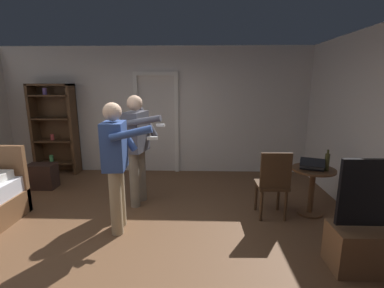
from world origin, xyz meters
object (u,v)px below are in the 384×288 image
side_table (312,184)px  person_blue_shirt (116,159)px  suitcase_dark (42,176)px  bookshelf (55,126)px  laptop (312,166)px  wooden_chair (273,182)px  person_striped_shirt (137,142)px  bottle_on_table (327,162)px

side_table → person_blue_shirt: size_ratio=0.42×
suitcase_dark → person_blue_shirt: bearing=-38.0°
bookshelf → laptop: bookshelf is taller
wooden_chair → person_striped_shirt: person_striped_shirt is taller
person_blue_shirt → suitcase_dark: person_blue_shirt is taller
bookshelf → laptop: 5.01m
side_table → laptop: size_ratio=1.67×
person_striped_shirt → suitcase_dark: bearing=162.9°
person_striped_shirt → bookshelf: bearing=144.1°
person_blue_shirt → bookshelf: bearing=130.8°
person_blue_shirt → wooden_chair: bearing=10.4°
side_table → bottle_on_table: (0.14, -0.08, 0.36)m
person_blue_shirt → person_striped_shirt: person_striped_shirt is taller
wooden_chair → person_blue_shirt: size_ratio=0.59×
bottle_on_table → suitcase_dark: bearing=168.4°
bookshelf → side_table: 5.06m
bookshelf → person_blue_shirt: size_ratio=1.13×
bottle_on_table → wooden_chair: 0.80m
laptop → bookshelf: bearing=158.5°
person_blue_shirt → side_table: bearing=11.1°
bookshelf → person_blue_shirt: 3.07m
side_table → person_striped_shirt: 2.68m
laptop → person_blue_shirt: size_ratio=0.25×
side_table → person_striped_shirt: size_ratio=0.41×
laptop → side_table: bearing=41.2°
wooden_chair → bottle_on_table: bearing=5.1°
suitcase_dark → person_striped_shirt: bearing=-17.7°
laptop → bottle_on_table: bearing=-12.1°
bookshelf → side_table: (4.70, -1.80, -0.55)m
bookshelf → bottle_on_table: size_ratio=6.32×
bookshelf → side_table: size_ratio=2.70×
laptop → suitcase_dark: 4.62m
side_table → suitcase_dark: side_table is taller
laptop → person_blue_shirt: person_blue_shirt is taller
side_table → wooden_chair: wooden_chair is taller
wooden_chair → suitcase_dark: wooden_chair is taller
person_blue_shirt → suitcase_dark: size_ratio=3.46×
person_blue_shirt → suitcase_dark: bearing=142.7°
bottle_on_table → wooden_chair: (-0.75, -0.07, -0.28)m
person_striped_shirt → side_table: bearing=-6.2°
wooden_chair → person_blue_shirt: (-2.09, -0.38, 0.42)m
suitcase_dark → bottle_on_table: bearing=-12.2°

